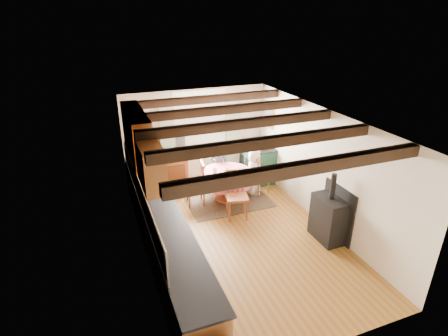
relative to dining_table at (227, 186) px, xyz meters
name	(u,v)px	position (x,y,z in m)	size (l,w,h in m)	color
floor	(238,236)	(-0.33, -1.50, -0.35)	(3.60, 5.50, 0.00)	#986720
ceiling	(241,119)	(-0.33, -1.50, 2.05)	(3.60, 5.50, 0.00)	white
wall_back	(196,137)	(-0.33, 1.25, 0.85)	(3.60, 0.00, 2.40)	silver
wall_front	(331,277)	(-0.33, -4.25, 0.85)	(3.60, 0.00, 2.40)	silver
wall_left	(141,199)	(-2.13, -1.50, 0.85)	(0.00, 5.50, 2.40)	silver
wall_right	(322,168)	(1.47, -1.50, 0.85)	(0.00, 5.50, 2.40)	silver
beam_a	(304,168)	(-0.33, -3.50, 1.96)	(3.60, 0.16, 0.16)	black
beam_b	(267,142)	(-0.33, -2.50, 1.96)	(3.60, 0.16, 0.16)	black
beam_c	(241,124)	(-0.33, -1.50, 1.96)	(3.60, 0.16, 0.16)	black
beam_d	(220,110)	(-0.33, -0.50, 1.96)	(3.60, 0.16, 0.16)	black
beam_e	(205,99)	(-0.33, 0.50, 1.96)	(3.60, 0.16, 0.16)	black
splash_left	(140,191)	(-2.11, -1.20, 0.85)	(0.02, 4.50, 0.55)	beige
splash_back	(157,142)	(-1.33, 1.23, 0.85)	(1.40, 0.02, 0.55)	beige
base_cabinet_left	(162,233)	(-1.83, -1.50, 0.09)	(0.60, 5.30, 0.88)	#955027
base_cabinet_back	(159,175)	(-1.38, 0.95, 0.09)	(1.30, 0.60, 0.88)	#955027
worktop_left	(161,211)	(-1.81, -1.50, 0.55)	(0.64, 5.30, 0.04)	black
worktop_back	(158,158)	(-1.38, 0.93, 0.55)	(1.30, 0.64, 0.04)	black
wall_cabinet_glass	(137,134)	(-1.96, -0.30, 1.60)	(0.34, 1.80, 0.90)	#955027
wall_cabinet_solid	(151,166)	(-1.96, -1.80, 1.55)	(0.34, 0.90, 0.70)	#955027
window_frame	(200,121)	(-0.23, 1.24, 1.25)	(1.34, 0.03, 1.54)	white
window_pane	(200,121)	(-0.23, 1.24, 1.25)	(1.20, 0.01, 1.40)	white
curtain_left	(168,146)	(-1.08, 1.15, 0.75)	(0.35, 0.10, 2.10)	#A1AF8F
curtain_right	(233,137)	(0.62, 1.15, 0.75)	(0.35, 0.10, 2.10)	#A1AF8F
curtain_rod	(200,98)	(-0.23, 1.15, 1.85)	(0.03, 0.03, 2.00)	black
wall_picture	(269,115)	(1.44, 0.80, 1.35)	(0.04, 0.50, 0.60)	gold
wall_plate	(236,114)	(0.72, 1.22, 1.35)	(0.30, 0.30, 0.02)	silver
rug	(227,199)	(0.00, 0.00, -0.35)	(1.91, 1.48, 0.01)	black
dining_table	(227,186)	(0.00, 0.00, 0.00)	(1.18, 1.18, 0.71)	#C65868
chair_near	(237,195)	(-0.09, -0.82, 0.17)	(0.45, 0.47, 1.05)	brown
chair_left	(195,184)	(-0.75, 0.06, 0.16)	(0.44, 0.46, 1.02)	brown
chair_right	(260,174)	(0.88, 0.06, 0.13)	(0.41, 0.43, 0.96)	brown
aga_range	(256,162)	(1.14, 0.79, 0.12)	(0.67, 1.03, 0.95)	#1D4B39
cast_iron_stove	(330,207)	(1.25, -2.17, 0.34)	(0.42, 0.70, 1.39)	black
child_far	(219,165)	(0.04, 0.64, 0.25)	(0.44, 0.29, 1.21)	#3A4B53
child_right	(254,172)	(0.72, 0.06, 0.22)	(0.56, 0.36, 1.14)	white
bowl_a	(243,174)	(0.28, -0.28, 0.38)	(0.20, 0.20, 0.05)	silver
bowl_b	(227,171)	(0.00, -0.01, 0.38)	(0.18, 0.18, 0.05)	silver
cup	(215,171)	(-0.27, 0.04, 0.41)	(0.11, 0.11, 0.10)	silver
canister_tall	(148,154)	(-1.61, 0.91, 0.69)	(0.15, 0.15, 0.26)	#262628
canister_wide	(160,153)	(-1.32, 0.98, 0.66)	(0.17, 0.17, 0.18)	#262628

